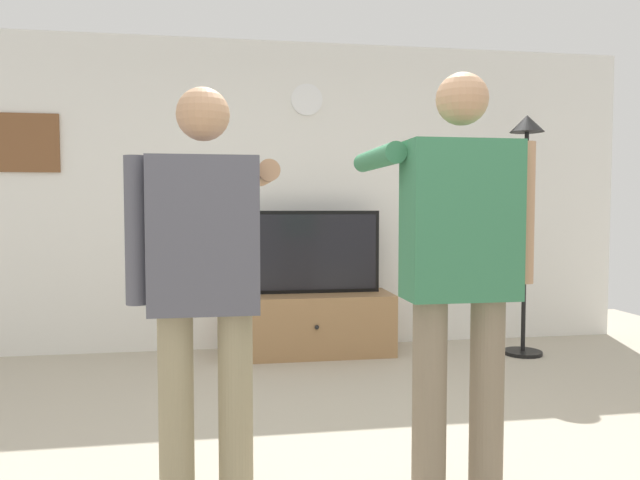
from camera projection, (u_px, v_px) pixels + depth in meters
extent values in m
cube|color=silver|center=(282.00, 196.00, 5.30)|extent=(6.40, 0.10, 2.70)
cube|color=#997047|center=(312.00, 324.00, 5.05)|extent=(1.36, 0.54, 0.52)
sphere|color=black|center=(317.00, 327.00, 4.77)|extent=(0.04, 0.04, 0.04)
cube|color=black|center=(311.00, 252.00, 5.07)|extent=(1.18, 0.06, 0.70)
cube|color=black|center=(311.00, 252.00, 5.03)|extent=(1.12, 0.01, 0.64)
cylinder|color=white|center=(307.00, 100.00, 5.23)|extent=(0.28, 0.03, 0.28)
cube|color=brown|center=(23.00, 143.00, 4.88)|extent=(0.57, 0.04, 0.48)
cylinder|color=black|center=(523.00, 352.00, 5.04)|extent=(0.32, 0.32, 0.03)
cylinder|color=black|center=(525.00, 243.00, 4.99)|extent=(0.04, 0.04, 1.84)
cone|color=black|center=(527.00, 124.00, 4.93)|extent=(0.28, 0.28, 0.14)
cylinder|color=gray|center=(176.00, 416.00, 2.37)|extent=(0.14, 0.14, 0.83)
cylinder|color=gray|center=(236.00, 413.00, 2.41)|extent=(0.14, 0.14, 0.83)
cube|color=#4C4C56|center=(204.00, 235.00, 2.35)|extent=(0.43, 0.22, 0.62)
sphere|color=tan|center=(203.00, 114.00, 2.33)|extent=(0.21, 0.21, 0.21)
cylinder|color=#4C4C56|center=(136.00, 230.00, 2.31)|extent=(0.09, 0.09, 0.58)
cylinder|color=tan|center=(265.00, 174.00, 2.66)|extent=(0.09, 0.58, 0.09)
cube|color=white|center=(260.00, 177.00, 2.98)|extent=(0.04, 0.12, 0.04)
cylinder|color=#7A6B56|center=(429.00, 406.00, 2.42)|extent=(0.14, 0.14, 0.88)
cylinder|color=#7A6B56|center=(487.00, 403.00, 2.46)|extent=(0.14, 0.14, 0.88)
cube|color=#33724C|center=(461.00, 220.00, 2.40)|extent=(0.45, 0.22, 0.64)
sphere|color=tan|center=(462.00, 99.00, 2.37)|extent=(0.21, 0.21, 0.21)
cylinder|color=#33724C|center=(378.00, 158.00, 2.63)|extent=(0.09, 0.58, 0.09)
cube|color=white|center=(361.00, 163.00, 2.94)|extent=(0.04, 0.12, 0.04)
cylinder|color=tan|center=(523.00, 213.00, 2.44)|extent=(0.09, 0.09, 0.58)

